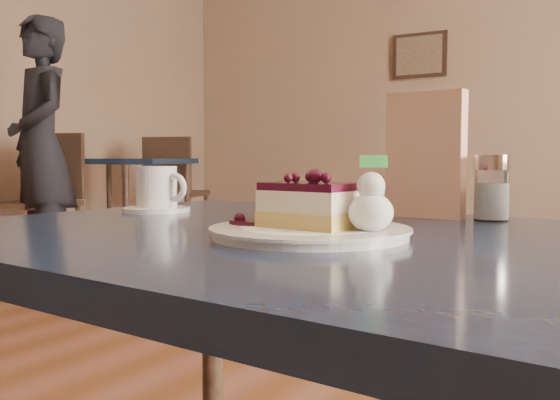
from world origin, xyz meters
The scene contains 11 objects.
main_table centered at (0.04, 0.14, 0.62)m, with size 1.16×0.83×0.69m.
dessert_plate centered at (0.03, 0.09, 0.69)m, with size 0.24×0.24×0.01m, color white.
cheesecake_slice centered at (0.03, 0.09, 0.73)m, with size 0.12×0.09×0.05m.
whipped_cream centered at (0.11, 0.10, 0.72)m, with size 0.05×0.05×0.05m.
berry_sauce centered at (-0.04, 0.10, 0.70)m, with size 0.07×0.07×0.01m, color black.
coffee_set centered at (-0.37, 0.26, 0.72)m, with size 0.13×0.12×0.08m.
menu_card centered at (0.07, 0.41, 0.79)m, with size 0.13×0.03×0.20m, color beige.
sugar_shaker centered at (0.18, 0.41, 0.74)m, with size 0.05×0.05×0.10m.
napkin_stack centered at (-0.06, 0.44, 0.71)m, with size 0.11×0.11×0.05m, color white.
bg_table_far_left centered at (-3.20, 2.90, 0.07)m, with size 1.22×1.87×1.24m.
patron centered at (-3.07, 2.11, 0.85)m, with size 0.62×0.41×1.70m, color black.
Camera 1 is at (0.40, -0.57, 0.79)m, focal length 40.00 mm.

